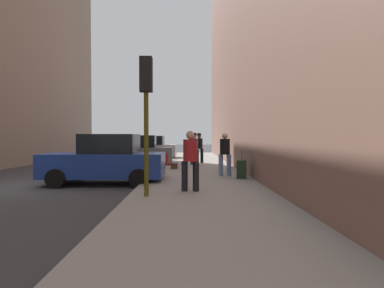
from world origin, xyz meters
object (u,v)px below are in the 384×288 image
(rolling_suitcase, at_px, (242,169))
(pedestrian_with_beanie, at_px, (195,147))
(fire_hydrant, at_px, (167,159))
(pedestrian_in_red_jacket, at_px, (190,158))
(parked_blue_sedan, at_px, (106,160))
(traffic_light, at_px, (146,96))
(pedestrian_in_jeans, at_px, (225,152))
(duffel_bag, at_px, (174,166))
(pedestrian_with_fedora, at_px, (199,146))
(parked_silver_sedan, at_px, (149,148))
(parked_gray_coupe, at_px, (136,152))

(rolling_suitcase, bearing_deg, pedestrian_with_beanie, 106.23)
(pedestrian_with_beanie, bearing_deg, fire_hydrant, -162.63)
(fire_hydrant, relative_size, rolling_suitcase, 0.68)
(pedestrian_in_red_jacket, relative_size, pedestrian_with_beanie, 0.96)
(parked_blue_sedan, bearing_deg, fire_hydrant, 71.90)
(traffic_light, bearing_deg, pedestrian_with_beanie, 80.72)
(pedestrian_in_jeans, distance_m, duffel_bag, 3.50)
(parked_blue_sedan, distance_m, pedestrian_in_jeans, 4.56)
(pedestrian_in_jeans, xyz_separation_m, duffel_bag, (-2.13, 2.65, -0.81))
(traffic_light, relative_size, pedestrian_in_jeans, 2.11)
(fire_hydrant, relative_size, pedestrian_in_jeans, 0.41)
(pedestrian_with_beanie, xyz_separation_m, rolling_suitcase, (1.63, -5.60, -0.65))
(fire_hydrant, xyz_separation_m, pedestrian_with_beanie, (1.52, 0.48, 0.64))
(traffic_light, relative_size, rolling_suitcase, 3.46)
(rolling_suitcase, bearing_deg, pedestrian_in_red_jacket, -125.77)
(pedestrian_with_fedora, distance_m, duffel_bag, 3.66)
(parked_blue_sedan, height_order, duffel_bag, parked_blue_sedan)
(parked_silver_sedan, relative_size, fire_hydrant, 6.03)
(traffic_light, bearing_deg, pedestrian_with_fedora, 79.99)
(parked_blue_sedan, bearing_deg, pedestrian_with_fedora, 62.74)
(pedestrian_with_fedora, bearing_deg, parked_gray_coupe, -168.26)
(parked_gray_coupe, height_order, traffic_light, traffic_light)
(pedestrian_in_jeans, relative_size, pedestrian_with_fedora, 0.96)
(parked_blue_sedan, distance_m, parked_gray_coupe, 6.29)
(fire_hydrant, distance_m, pedestrian_in_jeans, 5.17)
(traffic_light, distance_m, pedestrian_with_fedora, 10.33)
(pedestrian_in_jeans, distance_m, pedestrian_with_beanie, 5.02)
(parked_silver_sedan, distance_m, traffic_light, 15.33)
(parked_gray_coupe, xyz_separation_m, parked_silver_sedan, (0.00, 5.80, 0.00))
(parked_silver_sedan, distance_m, duffel_bag, 8.67)
(parked_blue_sedan, bearing_deg, duffel_bag, 58.63)
(parked_gray_coupe, relative_size, duffel_bag, 9.70)
(pedestrian_with_fedora, height_order, pedestrian_with_beanie, same)
(pedestrian_in_red_jacket, bearing_deg, pedestrian_with_beanie, 87.76)
(parked_silver_sedan, height_order, pedestrian_in_red_jacket, pedestrian_in_red_jacket)
(fire_hydrant, height_order, pedestrian_in_red_jacket, pedestrian_in_red_jacket)
(parked_gray_coupe, xyz_separation_m, pedestrian_with_fedora, (3.63, 0.75, 0.29))
(parked_blue_sedan, xyz_separation_m, duffel_bag, (2.28, 3.74, -0.56))
(traffic_light, bearing_deg, parked_gray_coupe, 101.28)
(pedestrian_in_jeans, relative_size, duffel_bag, 3.89)
(pedestrian_in_red_jacket, bearing_deg, pedestrian_with_fedora, 86.17)
(pedestrian_in_red_jacket, relative_size, duffel_bag, 3.89)
(pedestrian_in_red_jacket, height_order, pedestrian_with_beanie, pedestrian_with_beanie)
(parked_gray_coupe, distance_m, rolling_suitcase, 7.71)
(pedestrian_in_red_jacket, bearing_deg, parked_blue_sedan, 142.25)
(parked_blue_sedan, distance_m, rolling_suitcase, 4.98)
(parked_blue_sedan, height_order, traffic_light, traffic_light)
(parked_blue_sedan, bearing_deg, traffic_light, -58.37)
(parked_gray_coupe, relative_size, traffic_light, 1.19)
(parked_gray_coupe, bearing_deg, pedestrian_with_fedora, 11.74)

